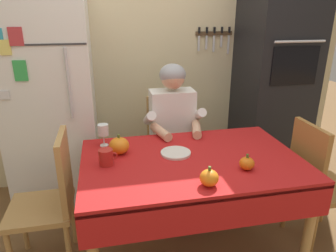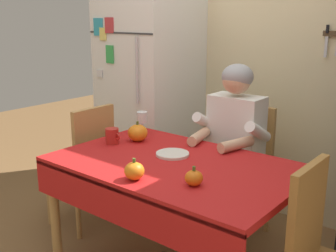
# 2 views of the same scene
# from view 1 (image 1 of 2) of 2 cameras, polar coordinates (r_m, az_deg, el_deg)

# --- Properties ---
(back_wall_assembly) EXTENTS (3.70, 0.13, 2.60)m
(back_wall_assembly) POSITION_cam_1_polar(r_m,az_deg,el_deg) (3.06, -1.04, 14.13)
(back_wall_assembly) COLOR beige
(back_wall_assembly) RESTS_ON ground
(refrigerator) EXTENTS (0.68, 0.71, 1.80)m
(refrigerator) POSITION_cam_1_polar(r_m,az_deg,el_deg) (2.73, -20.44, 3.53)
(refrigerator) COLOR white
(refrigerator) RESTS_ON ground
(wall_oven) EXTENTS (0.60, 0.64, 2.10)m
(wall_oven) POSITION_cam_1_polar(r_m,az_deg,el_deg) (3.12, 18.82, 8.56)
(wall_oven) COLOR black
(wall_oven) RESTS_ON ground
(dining_table) EXTENTS (1.40, 0.90, 0.74)m
(dining_table) POSITION_cam_1_polar(r_m,az_deg,el_deg) (2.04, 4.47, -8.28)
(dining_table) COLOR tan
(dining_table) RESTS_ON ground
(chair_behind_person) EXTENTS (0.40, 0.40, 0.93)m
(chair_behind_person) POSITION_cam_1_polar(r_m,az_deg,el_deg) (2.80, 0.20, -3.25)
(chair_behind_person) COLOR tan
(chair_behind_person) RESTS_ON ground
(seated_person) EXTENTS (0.47, 0.55, 1.25)m
(seated_person) POSITION_cam_1_polar(r_m,az_deg,el_deg) (2.54, 1.09, -0.25)
(seated_person) COLOR #38384C
(seated_person) RESTS_ON ground
(chair_left_side) EXTENTS (0.40, 0.40, 0.93)m
(chair_left_side) POSITION_cam_1_polar(r_m,az_deg,el_deg) (2.18, -20.54, -12.07)
(chair_left_side) COLOR tan
(chair_left_side) RESTS_ON ground
(chair_right_side) EXTENTS (0.40, 0.40, 0.93)m
(chair_right_side) POSITION_cam_1_polar(r_m,az_deg,el_deg) (2.46, 25.54, -8.91)
(chair_right_side) COLOR #9E6B33
(chair_right_side) RESTS_ON ground
(coffee_mug) EXTENTS (0.11, 0.09, 0.10)m
(coffee_mug) POSITION_cam_1_polar(r_m,az_deg,el_deg) (1.95, -11.25, -5.64)
(coffee_mug) COLOR #B2231E
(coffee_mug) RESTS_ON dining_table
(wine_glass) EXTENTS (0.07, 0.07, 0.16)m
(wine_glass) POSITION_cam_1_polar(r_m,az_deg,el_deg) (2.20, -11.79, -0.83)
(wine_glass) COLOR white
(wine_glass) RESTS_ON dining_table
(pumpkin_large) EXTENTS (0.10, 0.10, 0.11)m
(pumpkin_large) POSITION_cam_1_polar(r_m,az_deg,el_deg) (1.71, 7.45, -9.40)
(pumpkin_large) COLOR orange
(pumpkin_large) RESTS_ON dining_table
(pumpkin_medium) EXTENTS (0.13, 0.13, 0.13)m
(pumpkin_medium) POSITION_cam_1_polar(r_m,az_deg,el_deg) (2.08, -8.92, -3.58)
(pumpkin_medium) COLOR orange
(pumpkin_medium) RESTS_ON dining_table
(pumpkin_small) EXTENTS (0.09, 0.09, 0.10)m
(pumpkin_small) POSITION_cam_1_polar(r_m,az_deg,el_deg) (1.92, 14.22, -6.64)
(pumpkin_small) COLOR orange
(pumpkin_small) RESTS_ON dining_table
(serving_tray) EXTENTS (0.20, 0.20, 0.02)m
(serving_tray) POSITION_cam_1_polar(r_m,az_deg,el_deg) (2.07, 1.42, -4.94)
(serving_tray) COLOR silver
(serving_tray) RESTS_ON dining_table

